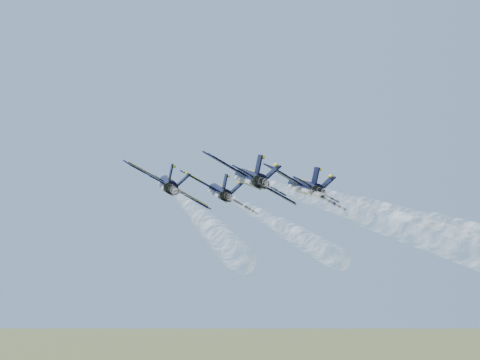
# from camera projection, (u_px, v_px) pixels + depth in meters

# --- Properties ---
(jet_lead) EXTENTS (12.00, 18.27, 6.91)m
(jet_lead) POSITION_uv_depth(u_px,v_px,m) (219.00, 192.00, 116.20)
(jet_lead) COLOR black
(jet_left) EXTENTS (12.00, 18.27, 6.91)m
(jet_left) POSITION_uv_depth(u_px,v_px,m) (168.00, 185.00, 104.38)
(jet_left) COLOR black
(jet_right) EXTENTS (12.00, 18.27, 6.91)m
(jet_right) POSITION_uv_depth(u_px,v_px,m) (304.00, 187.00, 107.89)
(jet_right) COLOR black
(jet_slot) EXTENTS (12.00, 18.27, 6.91)m
(jet_slot) POSITION_uv_depth(u_px,v_px,m) (249.00, 178.00, 95.74)
(jet_slot) COLOR black
(smoke_trail_lead) EXTENTS (20.66, 54.77, 2.40)m
(smoke_trail_lead) POSITION_uv_depth(u_px,v_px,m) (294.00, 155.00, 74.14)
(smoke_trail_lead) COLOR white
(smoke_trail_left) EXTENTS (20.66, 54.77, 2.40)m
(smoke_trail_left) POSITION_uv_depth(u_px,v_px,m) (222.00, 135.00, 62.32)
(smoke_trail_left) COLOR white
(smoke_trail_right) EXTENTS (20.66, 54.77, 2.40)m
(smoke_trail_right) POSITION_uv_depth(u_px,v_px,m) (442.00, 142.00, 65.83)
(smoke_trail_right) COLOR white
(smoke_trail_slot) EXTENTS (20.66, 54.77, 2.40)m
(smoke_trail_slot) POSITION_uv_depth(u_px,v_px,m) (376.00, 115.00, 53.68)
(smoke_trail_slot) COLOR white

